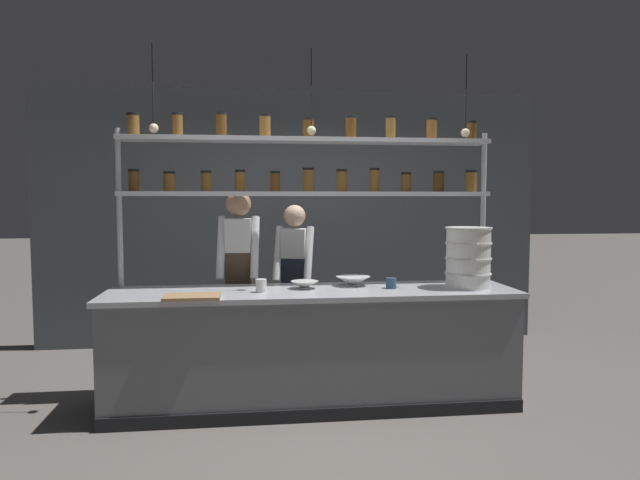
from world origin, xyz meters
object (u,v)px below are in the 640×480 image
Objects in this scene: chef_center at (295,278)px; prep_bowl_near_left at (353,281)px; cutting_board at (192,297)px; serving_cup_front at (391,283)px; container_stack at (468,257)px; prep_bowl_center_front at (305,285)px; spice_shelf_unit at (309,172)px; chef_left at (239,274)px; serving_cup_by_board at (261,286)px.

chef_center is 5.61× the size of prep_bowl_near_left.
serving_cup_front is (1.53, 0.27, 0.03)m from cutting_board.
chef_center is 0.79m from prep_bowl_near_left.
container_stack reaches higher than prep_bowl_center_front.
spice_shelf_unit reaches higher than chef_left.
container_stack is 1.67m from serving_cup_by_board.
spice_shelf_unit is at bearing 151.64° from serving_cup_front.
prep_bowl_near_left is 2.79× the size of serving_cup_by_board.
container_stack reaches higher than cutting_board.
cutting_board is 0.54m from serving_cup_by_board.
prep_bowl_near_left is at bearing 19.49° from cutting_board.
prep_bowl_center_front is (0.02, -0.76, 0.05)m from chef_center.
spice_shelf_unit reaches higher than serving_cup_by_board.
prep_bowl_center_front is at bearing 20.62° from serving_cup_by_board.
chef_center is 3.94× the size of cutting_board.
prep_bowl_near_left is (0.35, -0.16, -0.90)m from spice_shelf_unit.
cutting_board is (-0.32, -0.84, -0.05)m from chef_left.
cutting_board is (-2.15, -0.23, -0.23)m from container_stack.
serving_cup_front reaches higher than prep_bowl_center_front.
cutting_board is 1.80× the size of prep_bowl_center_front.
prep_bowl_center_front is 0.69m from serving_cup_front.
cutting_board is at bearing -146.27° from spice_shelf_unit.
spice_shelf_unit is 11.00× the size of prep_bowl_near_left.
serving_cup_by_board is at bearing -162.95° from prep_bowl_near_left.
prep_bowl_center_front is 2.63× the size of serving_cup_front.
serving_cup_front is at bearing -19.10° from chef_left.
serving_cup_by_board is at bearing -179.35° from container_stack.
serving_cup_front is (0.71, -0.84, 0.06)m from chef_center.
spice_shelf_unit is 1.96× the size of chef_center.
chef_left is 1.94m from container_stack.
prep_bowl_center_front is at bearing 22.06° from cutting_board.
cutting_board is at bearing -104.72° from chef_left.
prep_bowl_center_front is (-1.31, 0.11, -0.21)m from container_stack.
container_stack is at bearing 0.65° from serving_cup_by_board.
serving_cup_front is at bearing -32.47° from prep_bowl_near_left.
serving_cup_by_board is (-0.35, -0.13, 0.02)m from prep_bowl_center_front.
spice_shelf_unit is at bearing 43.86° from serving_cup_by_board.
serving_cup_front is 0.84× the size of serving_cup_by_board.
chef_center is 1.10m from serving_cup_front.
spice_shelf_unit is at bearing 155.14° from prep_bowl_near_left.
serving_cup_by_board is (-0.33, -0.90, 0.07)m from chef_center.
prep_bowl_near_left is at bearing 147.53° from serving_cup_front.
chef_center is at bearing 91.48° from prep_bowl_center_front.
serving_cup_by_board is (-0.41, -0.39, -0.88)m from spice_shelf_unit.
chef_left is at bearing 154.81° from serving_cup_front.
chef_center reaches higher than serving_cup_front.
container_stack is (1.24, -0.37, -0.69)m from spice_shelf_unit.
serving_cup_by_board is (0.18, -0.63, -0.01)m from chef_left.
chef_left reaches higher than serving_cup_front.
cutting_board is at bearing -160.51° from prep_bowl_near_left.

